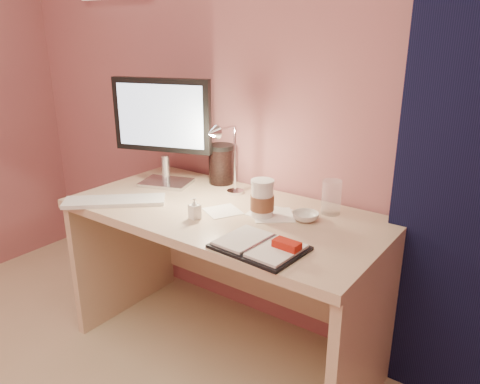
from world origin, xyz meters
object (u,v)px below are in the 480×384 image
Objects in this scene: monitor at (163,122)px; desk_lamp at (225,153)px; dark_jar at (221,166)px; planner at (262,246)px; bowl at (306,217)px; coffee_cup at (262,200)px; keyboard at (115,201)px; desk at (235,250)px; lotion_bottle at (195,208)px; clear_cup at (331,197)px.

monitor is 1.52× the size of desk_lamp.
desk_lamp is (0.16, -0.17, 0.13)m from dark_jar.
bowl is (0.00, 0.33, 0.00)m from planner.
bowl is (0.80, -0.01, -0.30)m from monitor.
desk_lamp reaches higher than bowl.
coffee_cup is at bearing -25.39° from monitor.
keyboard is 1.37× the size of planner.
desk is at bearing -175.82° from bowl.
dark_jar reaches higher than desk.
desk_lamp is at bearing 98.91° from lotion_bottle.
planner is 0.58m from desk_lamp.
lotion_bottle is 0.26× the size of desk_lamp.
desk is 0.45m from desk_lamp.
coffee_cup is 0.46× the size of desk_lamp.
monitor is at bearing 176.18° from desk.
dark_jar is at bearing 148.35° from coffee_cup.
desk_lamp reaches higher than desk.
coffee_cup reaches higher than lotion_bottle.
desk is at bearing 79.58° from lotion_bottle.
desk is at bearing 142.24° from planner.
desk is 0.51m from clear_cup.
clear_cup is at bearing -13.30° from keyboard.
monitor reaches higher than planner.
bowl is (0.17, 0.07, -0.06)m from coffee_cup.
keyboard is 2.79× the size of coffee_cup.
bowl is at bearing 32.99° from lotion_bottle.
monitor is 5.86× the size of lotion_bottle.
clear_cup is at bearing -5.09° from dark_jar.
clear_cup is 0.51m from desk_lamp.
dark_jar reaches higher than clear_cup.
dark_jar is (-0.20, 0.44, 0.04)m from lotion_bottle.
dark_jar is (-0.63, 0.06, 0.02)m from clear_cup.
keyboard is 0.79m from planner.
desk_lamp is (0.37, 0.01, -0.10)m from monitor.
monitor is at bearing -171.42° from clear_cup.
bowl is at bearing -19.59° from keyboard.
dark_jar is at bearing 25.92° from keyboard.
coffee_cup is (0.63, 0.26, 0.07)m from keyboard.
bowl is (0.34, 0.02, 0.24)m from desk.
coffee_cup is 0.49m from dark_jar.
coffee_cup is at bearing -158.36° from bowl.
desk_lamp reaches higher than dark_jar.
monitor is 3.64× the size of clear_cup.
monitor is 0.67m from coffee_cup.
monitor reaches higher than keyboard.
clear_cup is 0.82× the size of dark_jar.
coffee_cup is at bearing -13.75° from desk.
monitor reaches higher than coffee_cup.
planner is at bearing -41.44° from dark_jar.
dark_jar reaches higher than coffee_cup.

